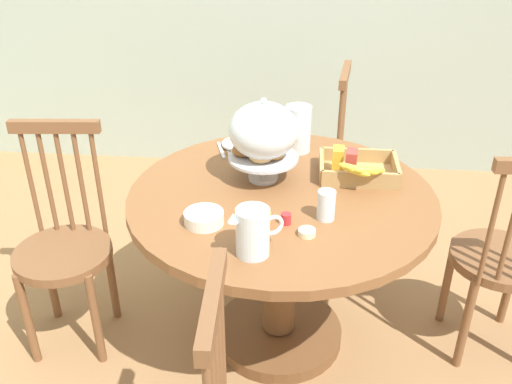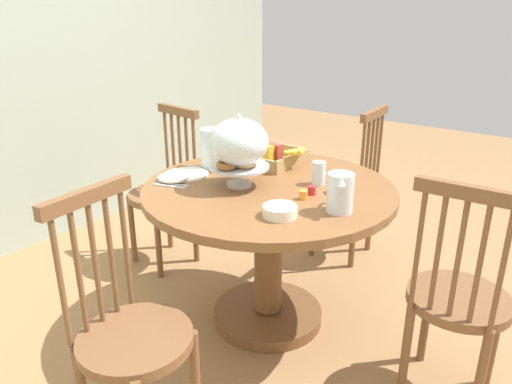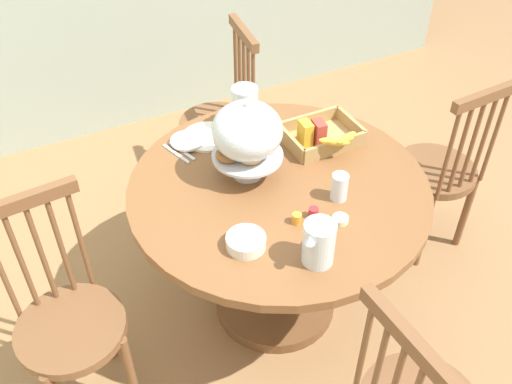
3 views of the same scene
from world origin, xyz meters
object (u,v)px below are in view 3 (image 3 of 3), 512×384
at_px(windsor_chair_by_cabinet, 438,173).
at_px(cereal_bowl, 246,242).
at_px(windsor_chair_facing_door, 221,123).
at_px(orange_juice_pitcher, 319,244).
at_px(drinking_glass, 339,187).
at_px(windsor_chair_far_side, 69,324).
at_px(cereal_basket, 322,136).
at_px(china_plate_small, 188,140).
at_px(milk_pitcher, 245,111).
at_px(china_plate_large, 207,137).
at_px(pastry_stand_with_dome, 247,134).
at_px(dining_table, 277,224).
at_px(butter_dish, 340,219).

height_order(windsor_chair_by_cabinet, cereal_bowl, windsor_chair_by_cabinet).
distance_m(windsor_chair_facing_door, orange_juice_pitcher, 1.36).
distance_m(windsor_chair_facing_door, drinking_glass, 1.11).
height_order(windsor_chair_far_side, cereal_basket, windsor_chair_far_side).
xyz_separation_m(windsor_chair_facing_door, china_plate_small, (-0.35, -0.47, 0.30)).
distance_m(milk_pitcher, cereal_bowl, 0.72).
bearing_deg(cereal_bowl, china_plate_large, 78.75).
height_order(pastry_stand_with_dome, drinking_glass, pastry_stand_with_dome).
height_order(windsor_chair_far_side, china_plate_large, windsor_chair_far_side).
xyz_separation_m(orange_juice_pitcher, china_plate_large, (-0.06, 0.82, -0.07)).
bearing_deg(windsor_chair_by_cabinet, china_plate_large, 159.44).
height_order(dining_table, cereal_bowl, cereal_bowl).
distance_m(dining_table, butter_dish, 0.38).
distance_m(pastry_stand_with_dome, cereal_basket, 0.40).
bearing_deg(orange_juice_pitcher, drinking_glass, 45.20).
distance_m(pastry_stand_with_dome, china_plate_large, 0.36).
xyz_separation_m(windsor_chair_by_cabinet, orange_juice_pitcher, (-0.97, -0.44, 0.36)).
distance_m(dining_table, windsor_chair_by_cabinet, 0.90).
height_order(china_plate_large, china_plate_small, china_plate_small).
height_order(windsor_chair_facing_door, orange_juice_pitcher, windsor_chair_facing_door).
xyz_separation_m(milk_pitcher, butter_dish, (0.05, -0.69, -0.08)).
relative_size(cereal_bowl, drinking_glass, 1.27).
distance_m(china_plate_large, butter_dish, 0.74).
distance_m(pastry_stand_with_dome, cereal_bowl, 0.43).
relative_size(pastry_stand_with_dome, china_plate_small, 2.29).
xyz_separation_m(dining_table, orange_juice_pitcher, (-0.07, -0.41, 0.29)).
height_order(windsor_chair_facing_door, milk_pitcher, windsor_chair_facing_door).
distance_m(windsor_chair_far_side, drinking_glass, 1.12).
height_order(dining_table, windsor_chair_by_cabinet, windsor_chair_by_cabinet).
distance_m(windsor_chair_far_side, cereal_basket, 1.25).
bearing_deg(cereal_bowl, butter_dish, -6.54).
xyz_separation_m(windsor_chair_far_side, milk_pitcher, (0.94, 0.46, 0.38)).
bearing_deg(windsor_chair_far_side, windsor_chair_by_cabinet, 2.82).
relative_size(windsor_chair_far_side, drinking_glass, 8.86).
distance_m(windsor_chair_facing_door, pastry_stand_with_dome, 0.94).
relative_size(dining_table, drinking_glass, 10.82).
height_order(windsor_chair_by_cabinet, butter_dish, windsor_chair_by_cabinet).
height_order(milk_pitcher, butter_dish, milk_pitcher).
bearing_deg(pastry_stand_with_dome, butter_dish, -65.17).
distance_m(windsor_chair_far_side, china_plate_small, 0.88).
bearing_deg(dining_table, cereal_bowl, -136.92).
bearing_deg(windsor_chair_facing_door, china_plate_small, -126.51).
xyz_separation_m(windsor_chair_by_cabinet, butter_dish, (-0.79, -0.32, 0.30)).
height_order(windsor_chair_far_side, pastry_stand_with_dome, pastry_stand_with_dome).
height_order(cereal_basket, cereal_bowl, cereal_basket).
bearing_deg(windsor_chair_far_side, cereal_basket, 10.24).
relative_size(cereal_bowl, butter_dish, 2.33).
relative_size(dining_table, windsor_chair_facing_door, 1.22).
relative_size(orange_juice_pitcher, cereal_basket, 0.57).
xyz_separation_m(dining_table, cereal_bowl, (-0.26, -0.24, 0.24)).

